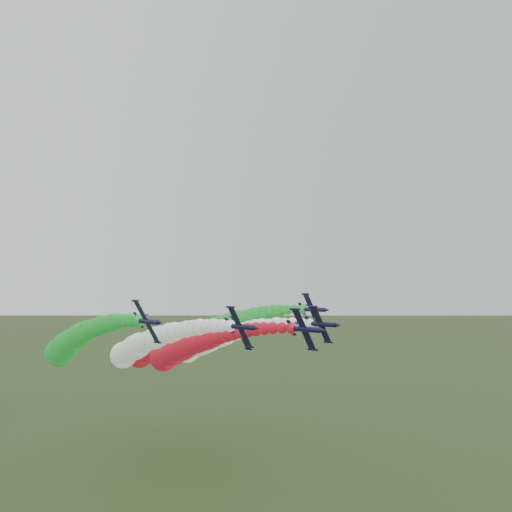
% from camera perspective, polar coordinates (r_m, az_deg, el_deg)
% --- Properties ---
extents(jet_lead, '(10.81, 66.76, 18.36)m').
position_cam_1_polar(jet_lead, '(126.25, -8.18, -10.38)').
color(jet_lead, '#121135').
rests_on(jet_lead, ground).
extents(jet_inner_left, '(10.55, 66.51, 18.11)m').
position_cam_1_polar(jet_inner_left, '(127.80, -12.79, -9.90)').
color(jet_inner_left, '#121135').
rests_on(jet_inner_left, ground).
extents(jet_inner_right, '(10.40, 66.36, 17.96)m').
position_cam_1_polar(jet_inner_right, '(135.83, -5.16, -9.71)').
color(jet_inner_right, '#121135').
rests_on(jet_inner_right, ground).
extents(jet_outer_left, '(10.75, 66.71, 18.31)m').
position_cam_1_polar(jet_outer_left, '(129.36, -20.21, -9.22)').
color(jet_outer_left, '#121135').
rests_on(jet_outer_left, ground).
extents(jet_outer_right, '(10.54, 66.50, 18.10)m').
position_cam_1_polar(jet_outer_right, '(149.32, -4.75, -8.29)').
color(jet_outer_right, '#121135').
rests_on(jet_outer_right, ground).
extents(jet_trail, '(10.81, 66.77, 18.37)m').
position_cam_1_polar(jet_trail, '(149.53, -11.33, -10.24)').
color(jet_trail, '#121135').
rests_on(jet_trail, ground).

